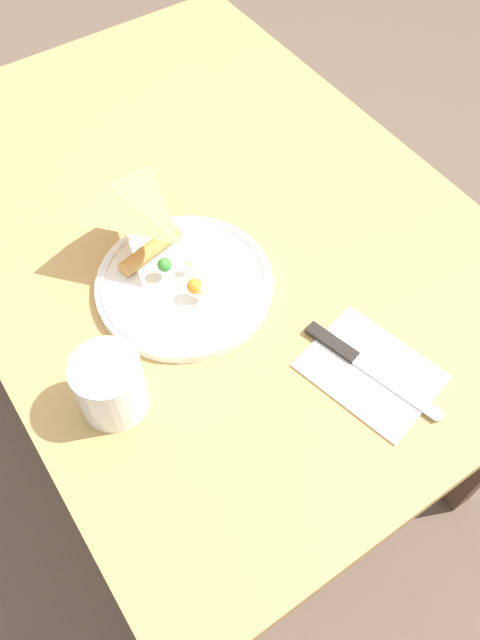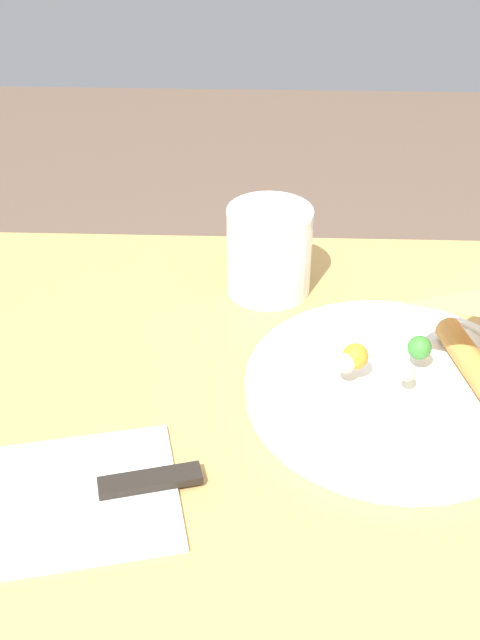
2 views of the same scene
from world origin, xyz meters
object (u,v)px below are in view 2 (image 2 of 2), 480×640
object	(u,v)px
milk_glass	(269,253)
napkin_folded	(65,500)
butter_knife	(80,493)
plate_pizza	(394,383)

from	to	relation	value
milk_glass	napkin_folded	world-z (taller)	milk_glass
milk_glass	napkin_folded	xyz separation A→B (m)	(0.15, 0.31, -0.04)
butter_knife	plate_pizza	bearing A→B (deg)	-167.49
milk_glass	butter_knife	xyz separation A→B (m)	(0.14, 0.31, -0.04)
plate_pizza	butter_knife	distance (m)	0.29
napkin_folded	milk_glass	bearing A→B (deg)	-116.52
milk_glass	butter_knife	bearing A→B (deg)	64.96
plate_pizza	napkin_folded	distance (m)	0.30
plate_pizza	butter_knife	bearing A→B (deg)	27.36
plate_pizza	napkin_folded	size ratio (longest dim) A/B	1.32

